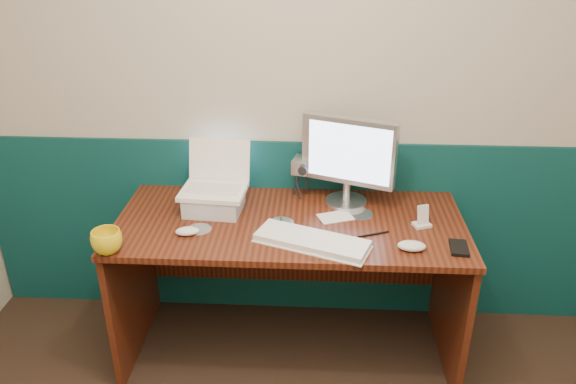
# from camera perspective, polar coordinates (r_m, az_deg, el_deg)

# --- Properties ---
(back_wall) EXTENTS (3.50, 0.04, 2.50)m
(back_wall) POSITION_cam_1_polar(r_m,az_deg,el_deg) (2.73, 2.66, 10.04)
(back_wall) COLOR #B7AE9B
(back_wall) RESTS_ON ground
(wainscot) EXTENTS (3.48, 0.02, 1.00)m
(wainscot) POSITION_cam_1_polar(r_m,az_deg,el_deg) (3.01, 2.37, -3.90)
(wainscot) COLOR #083537
(wainscot) RESTS_ON ground
(desk) EXTENTS (1.60, 0.70, 0.75)m
(desk) POSITION_cam_1_polar(r_m,az_deg,el_deg) (2.78, 0.17, -9.75)
(desk) COLOR #37140A
(desk) RESTS_ON ground
(laptop_riser) EXTENTS (0.27, 0.24, 0.09)m
(laptop_riser) POSITION_cam_1_polar(r_m,az_deg,el_deg) (2.67, -7.51, -1.00)
(laptop_riser) COLOR silver
(laptop_riser) RESTS_ON desk
(laptop) EXTENTS (0.31, 0.25, 0.25)m
(laptop) POSITION_cam_1_polar(r_m,az_deg,el_deg) (2.60, -7.73, 2.32)
(laptop) COLOR white
(laptop) RESTS_ON laptop_riser
(monitor) EXTENTS (0.47, 0.28, 0.45)m
(monitor) POSITION_cam_1_polar(r_m,az_deg,el_deg) (2.66, 6.13, 3.20)
(monitor) COLOR silver
(monitor) RESTS_ON desk
(keyboard) EXTENTS (0.51, 0.32, 0.03)m
(keyboard) POSITION_cam_1_polar(r_m,az_deg,el_deg) (2.39, 2.44, -5.06)
(keyboard) COLOR white
(keyboard) RESTS_ON desk
(mouse_right) EXTENTS (0.12, 0.08, 0.04)m
(mouse_right) POSITION_cam_1_polar(r_m,az_deg,el_deg) (2.40, 12.45, -5.37)
(mouse_right) COLOR silver
(mouse_right) RESTS_ON desk
(mouse_left) EXTENTS (0.11, 0.08, 0.03)m
(mouse_left) POSITION_cam_1_polar(r_m,az_deg,el_deg) (2.50, -10.20, -3.94)
(mouse_left) COLOR white
(mouse_left) RESTS_ON desk
(mug) EXTENTS (0.17, 0.17, 0.10)m
(mug) POSITION_cam_1_polar(r_m,az_deg,el_deg) (2.44, -17.93, -4.82)
(mug) COLOR yellow
(mug) RESTS_ON desk
(camcorder) EXTENTS (0.12, 0.16, 0.21)m
(camcorder) POSITION_cam_1_polar(r_m,az_deg,el_deg) (2.77, 1.28, 1.62)
(camcorder) COLOR silver
(camcorder) RESTS_ON desk
(cd_spindle) EXTENTS (0.12, 0.12, 0.02)m
(cd_spindle) POSITION_cam_1_polar(r_m,az_deg,el_deg) (2.52, -0.72, -3.38)
(cd_spindle) COLOR silver
(cd_spindle) RESTS_ON desk
(cd_loose_a) EXTENTS (0.11, 0.11, 0.00)m
(cd_loose_a) POSITION_cam_1_polar(r_m,az_deg,el_deg) (2.54, -9.04, -3.75)
(cd_loose_a) COLOR #B4BEC5
(cd_loose_a) RESTS_ON desk
(cd_loose_b) EXTENTS (0.13, 0.13, 0.00)m
(cd_loose_b) POSITION_cam_1_polar(r_m,az_deg,el_deg) (2.66, 7.23, -2.21)
(cd_loose_b) COLOR silver
(cd_loose_b) RESTS_ON desk
(pen) EXTENTS (0.14, 0.06, 0.01)m
(pen) POSITION_cam_1_polar(r_m,az_deg,el_deg) (2.49, 8.65, -4.26)
(pen) COLOR black
(pen) RESTS_ON desk
(papers) EXTENTS (0.18, 0.15, 0.00)m
(papers) POSITION_cam_1_polar(r_m,az_deg,el_deg) (2.61, 4.83, -2.56)
(papers) COLOR silver
(papers) RESTS_ON desk
(dock) EXTENTS (0.09, 0.08, 0.01)m
(dock) POSITION_cam_1_polar(r_m,az_deg,el_deg) (2.60, 13.43, -3.25)
(dock) COLOR silver
(dock) RESTS_ON desk
(music_player) EXTENTS (0.06, 0.04, 0.09)m
(music_player) POSITION_cam_1_polar(r_m,az_deg,el_deg) (2.58, 13.55, -2.24)
(music_player) COLOR silver
(music_player) RESTS_ON dock
(pda) EXTENTS (0.09, 0.13, 0.01)m
(pda) POSITION_cam_1_polar(r_m,az_deg,el_deg) (2.47, 16.98, -5.44)
(pda) COLOR black
(pda) RESTS_ON desk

